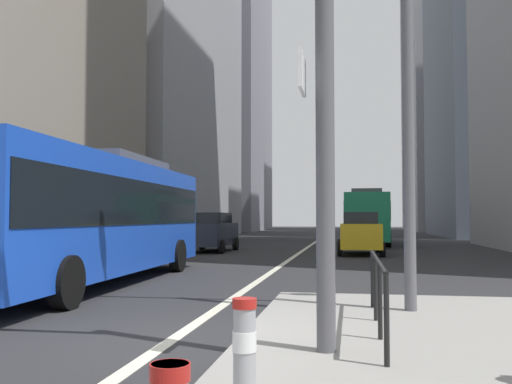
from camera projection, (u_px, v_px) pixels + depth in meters
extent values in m
plane|color=#28282B|center=(301.00, 252.00, 27.49)|extent=(160.00, 160.00, 0.00)
cube|color=beige|center=(314.00, 243.00, 37.34)|extent=(0.20, 80.00, 0.01)
cube|color=#9E9EA3|center=(137.00, 5.00, 49.21)|extent=(13.79, 25.39, 40.77)
cube|color=gray|center=(213.00, 103.00, 76.14)|extent=(13.80, 18.02, 34.65)
cube|color=slate|center=(511.00, 19.00, 51.23)|extent=(13.29, 17.95, 39.66)
cube|color=#9E9EA3|center=(461.00, 66.00, 74.08)|extent=(13.89, 19.51, 43.64)
cube|color=blue|center=(91.00, 216.00, 14.13)|extent=(2.80, 11.48, 2.75)
cube|color=black|center=(92.00, 203.00, 14.15)|extent=(2.83, 11.26, 1.10)
cube|color=#4C4C51|center=(118.00, 163.00, 15.90)|extent=(1.86, 4.16, 0.30)
cylinder|color=black|center=(66.00, 282.00, 10.29)|extent=(0.33, 1.01, 1.00)
cylinder|color=black|center=(178.00, 256.00, 17.52)|extent=(0.33, 1.01, 1.00)
cylinder|color=black|center=(105.00, 255.00, 17.86)|extent=(0.33, 1.01, 1.00)
cylinder|color=black|center=(14.00, 272.00, 14.12)|extent=(0.23, 0.64, 0.64)
cube|color=#198456|center=(367.00, 217.00, 36.12)|extent=(2.74, 11.72, 2.75)
cube|color=black|center=(366.00, 212.00, 36.14)|extent=(2.78, 11.48, 1.10)
cube|color=#4C4C51|center=(366.00, 192.00, 34.47)|extent=(1.84, 4.24, 0.30)
cylinder|color=black|center=(349.00, 234.00, 39.95)|extent=(0.32, 1.01, 1.00)
cylinder|color=black|center=(384.00, 235.00, 39.50)|extent=(0.32, 1.01, 1.00)
cylinder|color=black|center=(346.00, 238.00, 32.63)|extent=(0.32, 1.01, 1.00)
cylinder|color=black|center=(388.00, 238.00, 32.17)|extent=(0.32, 1.01, 1.00)
cube|color=#B2A899|center=(199.00, 231.00, 34.46)|extent=(1.82, 4.31, 1.10)
cube|color=black|center=(200.00, 218.00, 34.65)|extent=(1.52, 2.34, 0.52)
cylinder|color=black|center=(208.00, 241.00, 32.85)|extent=(0.23, 0.64, 0.64)
cylinder|color=black|center=(178.00, 241.00, 33.14)|extent=(0.23, 0.64, 0.64)
cylinder|color=black|center=(219.00, 239.00, 35.74)|extent=(0.23, 0.64, 0.64)
cylinder|color=black|center=(191.00, 239.00, 36.02)|extent=(0.23, 0.64, 0.64)
cube|color=black|center=(361.00, 226.00, 56.89)|extent=(1.94, 4.56, 1.10)
cube|color=black|center=(361.00, 218.00, 56.78)|extent=(1.58, 2.48, 0.52)
cylinder|color=black|center=(353.00, 231.00, 58.54)|extent=(0.24, 0.65, 0.64)
cylinder|color=black|center=(370.00, 231.00, 58.17)|extent=(0.24, 0.65, 0.64)
cylinder|color=black|center=(352.00, 231.00, 55.55)|extent=(0.24, 0.65, 0.64)
cylinder|color=black|center=(370.00, 232.00, 55.18)|extent=(0.24, 0.65, 0.64)
cube|color=gold|center=(360.00, 235.00, 25.80)|extent=(1.85, 4.47, 1.10)
cube|color=black|center=(360.00, 218.00, 25.69)|extent=(1.53, 2.42, 0.52)
cylinder|color=black|center=(340.00, 246.00, 27.40)|extent=(0.23, 0.64, 0.64)
cylinder|color=black|center=(378.00, 246.00, 27.13)|extent=(0.23, 0.64, 0.64)
cylinder|color=black|center=(340.00, 249.00, 24.42)|extent=(0.23, 0.64, 0.64)
cylinder|color=black|center=(383.00, 249.00, 24.14)|extent=(0.23, 0.64, 0.64)
cube|color=#232838|center=(211.00, 234.00, 28.04)|extent=(1.87, 4.47, 1.10)
cube|color=black|center=(212.00, 218.00, 28.23)|extent=(1.54, 2.42, 0.52)
cylinder|color=black|center=(221.00, 247.00, 26.37)|extent=(0.23, 0.64, 0.64)
cylinder|color=black|center=(184.00, 246.00, 26.71)|extent=(0.23, 0.64, 0.64)
cylinder|color=black|center=(236.00, 244.00, 29.32)|extent=(0.23, 0.64, 0.64)
cylinder|color=black|center=(202.00, 244.00, 29.66)|extent=(0.23, 0.64, 0.64)
cylinder|color=#515156|center=(325.00, 93.00, 6.57)|extent=(0.22, 0.22, 6.00)
cube|color=white|center=(302.00, 73.00, 6.45)|extent=(0.04, 0.60, 0.44)
cylinder|color=#56565B|center=(408.00, 72.00, 9.45)|extent=(0.20, 0.20, 8.00)
cylinder|color=#B21E19|center=(170.00, 372.00, 2.65)|extent=(0.20, 0.20, 0.08)
cylinder|color=#99999E|center=(244.00, 355.00, 4.45)|extent=(0.18, 0.18, 0.89)
cylinder|color=white|center=(244.00, 341.00, 4.46)|extent=(0.19, 0.19, 0.16)
cylinder|color=#B21E19|center=(244.00, 303.00, 4.47)|extent=(0.20, 0.20, 0.08)
cylinder|color=black|center=(387.00, 320.00, 5.80)|extent=(0.06, 0.06, 0.95)
cylinder|color=black|center=(380.00, 301.00, 7.10)|extent=(0.06, 0.06, 0.95)
cylinder|color=black|center=(376.00, 289.00, 8.40)|extent=(0.06, 0.06, 0.95)
cylinder|color=black|center=(372.00, 279.00, 9.69)|extent=(0.06, 0.06, 0.95)
cylinder|color=black|center=(377.00, 260.00, 7.77)|extent=(0.06, 3.95, 0.06)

